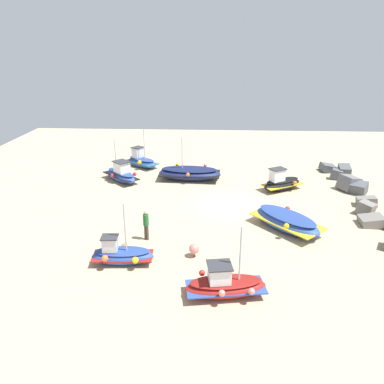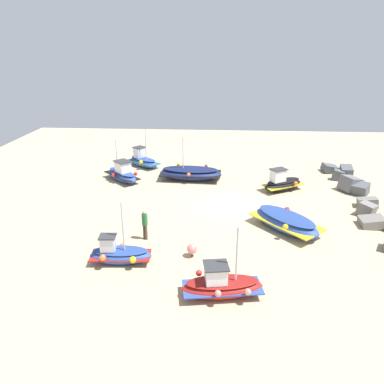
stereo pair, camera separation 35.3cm
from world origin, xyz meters
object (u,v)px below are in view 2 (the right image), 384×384
at_px(fishing_boat_1, 286,222).
at_px(fishing_boat_5, 282,183).
at_px(fishing_boat_2, 122,174).
at_px(mooring_buoy_0, 192,249).
at_px(fishing_boat_3, 143,161).
at_px(fishing_boat_4, 119,254).
at_px(fishing_boat_6, 221,285).
at_px(person_walking, 145,223).
at_px(fishing_boat_0, 191,173).

distance_m(fishing_boat_1, fishing_boat_5, 6.56).
relative_size(fishing_boat_2, mooring_buoy_0, 4.79).
xyz_separation_m(fishing_boat_2, fishing_boat_5, (1.38, 12.44, 0.00)).
bearing_deg(fishing_boat_3, fishing_boat_5, -167.74).
bearing_deg(fishing_boat_5, fishing_boat_1, 52.53).
height_order(fishing_boat_1, fishing_boat_4, fishing_boat_4).
bearing_deg(fishing_boat_4, mooring_buoy_0, -170.61).
bearing_deg(fishing_boat_2, fishing_boat_6, -16.78).
relative_size(fishing_boat_6, person_walking, 2.13).
distance_m(fishing_boat_0, fishing_boat_1, 10.57).
bearing_deg(fishing_boat_3, fishing_boat_2, 113.09).
bearing_deg(fishing_boat_4, fishing_boat_5, -135.43).
bearing_deg(person_walking, fishing_boat_4, -165.00).
height_order(fishing_boat_6, person_walking, fishing_boat_6).
xyz_separation_m(fishing_boat_5, fishing_boat_6, (13.02, -4.60, -0.07)).
distance_m(fishing_boat_0, person_walking, 10.42).
bearing_deg(fishing_boat_6, fishing_boat_0, -89.98).
height_order(fishing_boat_2, fishing_boat_6, fishing_boat_6).
bearing_deg(person_walking, mooring_buoy_0, -88.20).
xyz_separation_m(person_walking, mooring_buoy_0, (1.70, 2.74, -0.56)).
bearing_deg(mooring_buoy_0, fishing_boat_4, -77.27).
distance_m(fishing_boat_4, person_walking, 2.70).
distance_m(fishing_boat_0, fishing_boat_4, 13.02).
bearing_deg(fishing_boat_6, fishing_boat_3, -78.37).
height_order(fishing_boat_0, fishing_boat_4, fishing_boat_0).
distance_m(fishing_boat_2, fishing_boat_5, 12.51).
distance_m(fishing_boat_0, fishing_boat_2, 5.48).
height_order(fishing_boat_0, person_walking, fishing_boat_0).
bearing_deg(fishing_boat_1, person_walking, 60.94).
xyz_separation_m(fishing_boat_4, fishing_boat_5, (-10.70, 9.66, 0.10)).
relative_size(fishing_boat_3, fishing_boat_5, 1.02).
bearing_deg(fishing_boat_6, fishing_boat_5, -118.50).
bearing_deg(fishing_boat_1, fishing_boat_0, -4.96).
relative_size(fishing_boat_2, fishing_boat_5, 1.02).
xyz_separation_m(fishing_boat_4, fishing_boat_6, (2.32, 5.06, 0.03)).
bearing_deg(fishing_boat_2, fishing_boat_0, 51.70).
relative_size(fishing_boat_1, person_walking, 2.61).
distance_m(fishing_boat_5, mooring_buoy_0, 11.61).
xyz_separation_m(fishing_boat_2, fishing_boat_4, (12.08, 2.77, -0.10)).
height_order(fishing_boat_4, fishing_boat_5, fishing_boat_4).
bearing_deg(fishing_boat_6, fishing_boat_4, -33.67).
bearing_deg(fishing_boat_4, fishing_boat_2, -80.41).
relative_size(fishing_boat_0, fishing_boat_3, 1.48).
bearing_deg(person_walking, fishing_boat_5, -13.56).
bearing_deg(fishing_boat_1, fishing_boat_4, 74.37).
bearing_deg(person_walking, fishing_boat_1, -44.58).
distance_m(fishing_boat_4, fishing_boat_5, 14.42).
relative_size(fishing_boat_1, fishing_boat_4, 1.39).
xyz_separation_m(fishing_boat_0, mooring_buoy_0, (11.94, 0.92, -0.07)).
xyz_separation_m(fishing_boat_0, person_walking, (10.24, -1.82, 0.49)).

